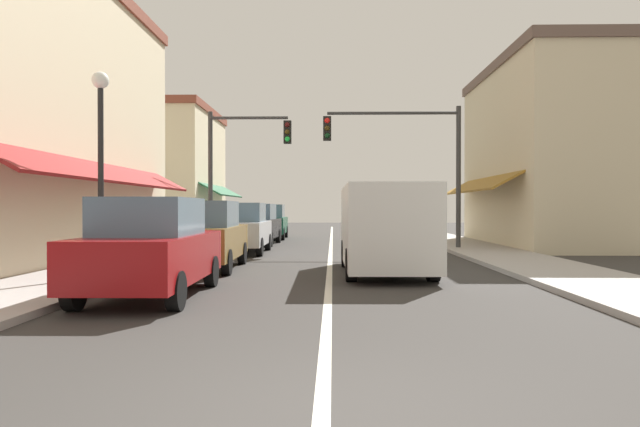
{
  "coord_description": "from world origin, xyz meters",
  "views": [
    {
      "loc": [
        0.09,
        -4.08,
        1.59
      ],
      "look_at": [
        -0.29,
        12.31,
        1.43
      ],
      "focal_mm": 31.81,
      "sensor_mm": 36.0,
      "label": 1
    }
  ],
  "objects_px": {
    "van_in_lane": "(384,226)",
    "traffic_signal_left_corner": "(238,157)",
    "parked_car_distant_left": "(269,222)",
    "traffic_signal_mast_arm": "(410,151)",
    "parked_car_third_left": "(242,228)",
    "parked_car_far_left": "(256,224)",
    "parked_car_second_left": "(204,235)",
    "street_lamp_left_near": "(101,139)",
    "parked_car_nearest_left": "(151,248)"
  },
  "relations": [
    {
      "from": "street_lamp_left_near",
      "to": "parked_car_second_left",
      "type": "bearing_deg",
      "value": 58.86
    },
    {
      "from": "traffic_signal_left_corner",
      "to": "street_lamp_left_near",
      "type": "bearing_deg",
      "value": -96.34
    },
    {
      "from": "parked_car_third_left",
      "to": "traffic_signal_mast_arm",
      "type": "bearing_deg",
      "value": 12.64
    },
    {
      "from": "parked_car_second_left",
      "to": "traffic_signal_mast_arm",
      "type": "xyz_separation_m",
      "value": [
        6.22,
        6.74,
        2.84
      ]
    },
    {
      "from": "parked_car_distant_left",
      "to": "parked_car_third_left",
      "type": "bearing_deg",
      "value": -90.77
    },
    {
      "from": "traffic_signal_left_corner",
      "to": "traffic_signal_mast_arm",
      "type": "bearing_deg",
      "value": -9.13
    },
    {
      "from": "parked_car_distant_left",
      "to": "traffic_signal_left_corner",
      "type": "distance_m",
      "value": 7.32
    },
    {
      "from": "van_in_lane",
      "to": "traffic_signal_mast_arm",
      "type": "xyz_separation_m",
      "value": [
        1.63,
        7.51,
        2.57
      ]
    },
    {
      "from": "parked_car_distant_left",
      "to": "street_lamp_left_near",
      "type": "xyz_separation_m",
      "value": [
        -1.63,
        -17.25,
        2.17
      ]
    },
    {
      "from": "parked_car_nearest_left",
      "to": "parked_car_distant_left",
      "type": "relative_size",
      "value": 1.0
    },
    {
      "from": "parked_car_far_left",
      "to": "van_in_lane",
      "type": "height_order",
      "value": "van_in_lane"
    },
    {
      "from": "street_lamp_left_near",
      "to": "traffic_signal_mast_arm",
      "type": "bearing_deg",
      "value": 50.23
    },
    {
      "from": "traffic_signal_left_corner",
      "to": "parked_car_distant_left",
      "type": "bearing_deg",
      "value": 86.08
    },
    {
      "from": "parked_car_third_left",
      "to": "street_lamp_left_near",
      "type": "distance_m",
      "value": 8.41
    },
    {
      "from": "street_lamp_left_near",
      "to": "parked_car_nearest_left",
      "type": "bearing_deg",
      "value": -48.91
    },
    {
      "from": "van_in_lane",
      "to": "traffic_signal_left_corner",
      "type": "xyz_separation_m",
      "value": [
        -5.03,
        8.58,
        2.46
      ]
    },
    {
      "from": "parked_car_far_left",
      "to": "traffic_signal_left_corner",
      "type": "xyz_separation_m",
      "value": [
        -0.43,
        -2.15,
        2.72
      ]
    },
    {
      "from": "traffic_signal_mast_arm",
      "to": "street_lamp_left_near",
      "type": "height_order",
      "value": "traffic_signal_mast_arm"
    },
    {
      "from": "parked_car_nearest_left",
      "to": "street_lamp_left_near",
      "type": "distance_m",
      "value": 3.39
    },
    {
      "from": "parked_car_second_left",
      "to": "parked_car_third_left",
      "type": "bearing_deg",
      "value": 87.36
    },
    {
      "from": "parked_car_second_left",
      "to": "parked_car_third_left",
      "type": "xyz_separation_m",
      "value": [
        0.11,
        5.29,
        0.0
      ]
    },
    {
      "from": "parked_car_distant_left",
      "to": "street_lamp_left_near",
      "type": "bearing_deg",
      "value": -96.7
    },
    {
      "from": "parked_car_distant_left",
      "to": "traffic_signal_mast_arm",
      "type": "xyz_separation_m",
      "value": [
        6.2,
        -7.84,
        2.84
      ]
    },
    {
      "from": "parked_car_distant_left",
      "to": "street_lamp_left_near",
      "type": "height_order",
      "value": "street_lamp_left_near"
    },
    {
      "from": "parked_car_nearest_left",
      "to": "parked_car_distant_left",
      "type": "xyz_separation_m",
      "value": [
        -0.08,
        19.2,
        0.0
      ]
    },
    {
      "from": "parked_car_third_left",
      "to": "parked_car_distant_left",
      "type": "height_order",
      "value": "same"
    },
    {
      "from": "parked_car_second_left",
      "to": "traffic_signal_left_corner",
      "type": "bearing_deg",
      "value": 91.79
    },
    {
      "from": "traffic_signal_mast_arm",
      "to": "parked_car_far_left",
      "type": "bearing_deg",
      "value": 152.69
    },
    {
      "from": "parked_car_nearest_left",
      "to": "street_lamp_left_near",
      "type": "relative_size",
      "value": 0.92
    },
    {
      "from": "parked_car_nearest_left",
      "to": "van_in_lane",
      "type": "xyz_separation_m",
      "value": [
        4.48,
        3.84,
        0.27
      ]
    },
    {
      "from": "parked_car_nearest_left",
      "to": "traffic_signal_mast_arm",
      "type": "relative_size",
      "value": 0.76
    },
    {
      "from": "parked_car_distant_left",
      "to": "traffic_signal_mast_arm",
      "type": "distance_m",
      "value": 10.39
    },
    {
      "from": "van_in_lane",
      "to": "traffic_signal_left_corner",
      "type": "distance_m",
      "value": 10.25
    },
    {
      "from": "van_in_lane",
      "to": "parked_car_far_left",
      "type": "bearing_deg",
      "value": 112.4
    },
    {
      "from": "parked_car_distant_left",
      "to": "traffic_signal_left_corner",
      "type": "bearing_deg",
      "value": -95.23
    },
    {
      "from": "parked_car_second_left",
      "to": "traffic_signal_mast_arm",
      "type": "relative_size",
      "value": 0.76
    },
    {
      "from": "parked_car_second_left",
      "to": "traffic_signal_left_corner",
      "type": "relative_size",
      "value": 0.76
    },
    {
      "from": "parked_car_far_left",
      "to": "street_lamp_left_near",
      "type": "xyz_separation_m",
      "value": [
        -1.6,
        -12.62,
        2.17
      ]
    },
    {
      "from": "parked_car_distant_left",
      "to": "parked_car_second_left",
      "type": "bearing_deg",
      "value": -91.4
    },
    {
      "from": "parked_car_nearest_left",
      "to": "parked_car_far_left",
      "type": "distance_m",
      "value": 14.58
    },
    {
      "from": "van_in_lane",
      "to": "traffic_signal_mast_arm",
      "type": "bearing_deg",
      "value": 76.96
    },
    {
      "from": "parked_car_far_left",
      "to": "street_lamp_left_near",
      "type": "distance_m",
      "value": 12.9
    },
    {
      "from": "parked_car_third_left",
      "to": "parked_car_far_left",
      "type": "height_order",
      "value": "same"
    },
    {
      "from": "traffic_signal_mast_arm",
      "to": "traffic_signal_left_corner",
      "type": "relative_size",
      "value": 1.0
    },
    {
      "from": "van_in_lane",
      "to": "traffic_signal_left_corner",
      "type": "relative_size",
      "value": 0.96
    },
    {
      "from": "traffic_signal_mast_arm",
      "to": "parked_car_distant_left",
      "type": "bearing_deg",
      "value": 128.3
    },
    {
      "from": "van_in_lane",
      "to": "street_lamp_left_near",
      "type": "height_order",
      "value": "street_lamp_left_near"
    },
    {
      "from": "parked_car_nearest_left",
      "to": "parked_car_second_left",
      "type": "relative_size",
      "value": 1.0
    },
    {
      "from": "parked_car_second_left",
      "to": "street_lamp_left_near",
      "type": "relative_size",
      "value": 0.92
    },
    {
      "from": "parked_car_second_left",
      "to": "parked_car_distant_left",
      "type": "relative_size",
      "value": 1.0
    }
  ]
}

